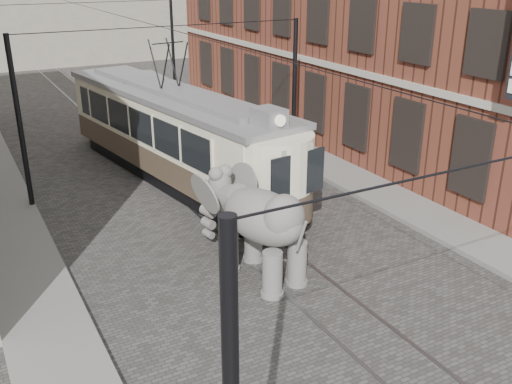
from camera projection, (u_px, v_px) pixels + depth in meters
ground at (252, 241)px, 18.10m from camera, size 120.00×120.00×0.00m
tram_rails at (252, 241)px, 18.09m from camera, size 1.54×80.00×0.02m
sidewalk_right at (400, 203)px, 20.73m from camera, size 2.00×60.00×0.15m
sidewalk_left at (34, 292)px, 15.19m from camera, size 2.00×60.00×0.15m
brick_building at (364, 8)px, 28.09m from camera, size 8.00×26.00×12.00m
catenary at (182, 113)px, 20.97m from camera, size 11.00×30.20×6.00m
tram at (171, 113)px, 22.27m from camera, size 4.82×13.80×5.37m
elephant at (262, 231)px, 15.54m from camera, size 3.47×5.02×2.80m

